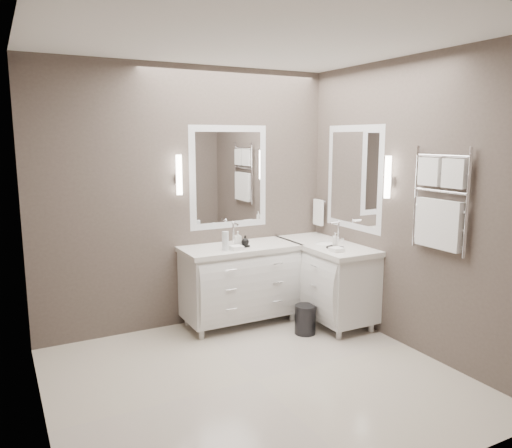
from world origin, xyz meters
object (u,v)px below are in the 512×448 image
waste_bin (305,319)px  vanity_back (240,279)px  towel_ladder (440,206)px  vanity_right (326,276)px

waste_bin → vanity_back: bearing=127.8°
towel_ladder → waste_bin: size_ratio=3.02×
vanity_right → waste_bin: (-0.43, -0.26, -0.34)m
vanity_right → waste_bin: bearing=-149.0°
vanity_back → waste_bin: vanity_back is taller
vanity_back → vanity_right: 0.93m
vanity_right → towel_ladder: 1.60m
vanity_back → waste_bin: 0.81m
vanity_back → vanity_right: same height
vanity_right → vanity_back: bearing=159.6°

